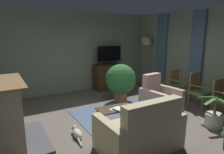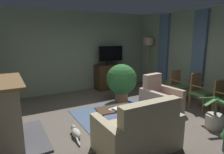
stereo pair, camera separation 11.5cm
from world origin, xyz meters
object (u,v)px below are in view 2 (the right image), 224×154
Objects in this scene: coffee_table at (116,110)px; side_chair_nearest_door at (200,90)px; armchair_near_window at (160,100)px; folded_newspaper at (116,109)px; fireplace at (7,114)px; potted_plant_on_hearth_side at (122,80)px; television at (111,55)px; potted_plant_small_fern_corner at (214,120)px; floor_lamp at (148,46)px; side_chair_far_end at (178,85)px; sofa_floral at (139,132)px; cat at (76,132)px; tv_cabinet at (110,77)px; tv_remote at (114,110)px.

coffee_table is 2.58m from side_chair_nearest_door.
side_chair_nearest_door reaches higher than armchair_near_window.
coffee_table is at bearing 59.43° from folded_newspaper.
armchair_near_window is at bearing -2.95° from fireplace.
folded_newspaper is at bearing -126.06° from potted_plant_on_hearth_side.
television is 1.08× the size of coffee_table.
fireplace reaches higher than potted_plant_on_hearth_side.
coffee_table is 2.20m from potted_plant_small_fern_corner.
floor_lamp is (5.07, 2.11, 1.00)m from fireplace.
side_chair_nearest_door reaches higher than side_chair_far_end.
side_chair_nearest_door is at bearing -90.50° from side_chair_far_end.
armchair_near_window is at bearing -67.86° from potted_plant_on_hearth_side.
folded_newspaper is at bearing -139.74° from floor_lamp.
fireplace is 1.59× the size of coffee_table.
potted_plant_small_fern_corner is 4.04m from floor_lamp.
sofa_floral is (-0.14, -1.02, -0.07)m from folded_newspaper.
television is 4.14m from potted_plant_small_fern_corner.
potted_plant_on_hearth_side reaches higher than sofa_floral.
folded_newspaper is at bearing 82.34° from sofa_floral.
fireplace is 4.78× the size of folded_newspaper.
cat is at bearing -175.48° from armchair_near_window.
fireplace is 2.18m from folded_newspaper.
side_chair_nearest_door is 1.25m from potted_plant_small_fern_corner.
sofa_floral reaches higher than side_chair_far_end.
coffee_table is 0.47× the size of floor_lamp.
side_chair_nearest_door is at bearing -97.38° from floor_lamp.
side_chair_far_end is 1.79m from potted_plant_on_hearth_side.
armchair_near_window is at bearing 160.87° from side_chair_nearest_door.
folded_newspaper is 0.46× the size of cat.
fireplace is at bearing 173.16° from side_chair_nearest_door.
side_chair_nearest_door is at bearing 52.56° from potted_plant_small_fern_corner.
tv_cabinet is 3.20m from folded_newspaper.
tv_cabinet is at bearing 110.53° from side_chair_nearest_door.
tv_remote is 0.15× the size of potted_plant_on_hearth_side.
potted_plant_on_hearth_side is at bearing 108.46° from potted_plant_small_fern_corner.
floor_lamp is (2.91, 2.42, 1.24)m from coffee_table.
fireplace is 3.30m from potted_plant_on_hearth_side.
cat is at bearing 157.85° from potted_plant_small_fern_corner.
cat is at bearing -175.82° from coffee_table.
potted_plant_small_fern_corner is at bearing -46.49° from folded_newspaper.
potted_plant_on_hearth_side reaches higher than potted_plant_small_fern_corner.
tv_cabinet is at bearing 63.14° from coffee_table.
armchair_near_window reaches higher than cat.
potted_plant_on_hearth_side is at bearing 53.17° from coffee_table.
armchair_near_window is 1.49× the size of cat.
folded_newspaper is at bearing 147.99° from potted_plant_small_fern_corner.
armchair_near_window is (1.47, 0.12, -0.04)m from coffee_table.
side_chair_far_end is at bearing 66.69° from potted_plant_small_fern_corner.
potted_plant_on_hearth_side is 2.71m from potted_plant_small_fern_corner.
potted_plant_on_hearth_side is 2.40m from floor_lamp.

